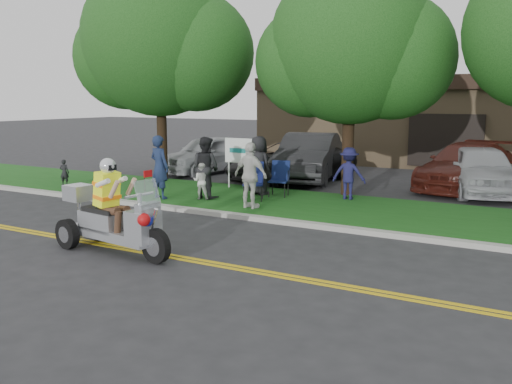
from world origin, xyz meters
The scene contains 24 objects.
ground centered at (0.00, 0.00, 0.00)m, with size 120.00×120.00×0.00m, color #28282B.
centerline_near centered at (0.00, -0.58, 0.01)m, with size 60.00×0.10×0.01m, color gold.
centerline_far centered at (0.00, -0.42, 0.01)m, with size 60.00×0.10×0.01m, color gold.
curb centered at (0.00, 3.05, 0.06)m, with size 60.00×0.25×0.12m, color #A8A89E.
grass_verge centered at (0.00, 5.20, 0.06)m, with size 60.00×4.00×0.10m, color #184E15.
commercial_building centered at (2.00, 18.98, 2.01)m, with size 18.00×8.20×4.00m.
tree_left centered at (-6.44, 7.03, 4.85)m, with size 6.62×5.40×7.78m.
tree_mid centered at (0.55, 7.23, 4.43)m, with size 5.88×4.80×7.05m.
business_sign centered at (-2.90, 6.60, 1.26)m, with size 1.25×0.06×1.75m.
trike_scooter centered at (-1.53, -0.80, 0.66)m, with size 2.89×1.07×1.89m.
lawn_chair_a centered at (-1.21, 6.00, 0.70)m, with size 0.67×0.69×1.06m.
lawn_chair_b centered at (-1.59, 5.06, 0.72)m, with size 0.77×0.78×1.10m.
spectator_adult_left centered at (-4.10, 3.87, 1.04)m, with size 0.68×0.45×1.87m, color #192646.
spectator_adult_mid centered at (-2.96, 4.59, 1.02)m, with size 0.89×0.69×1.82m, color black.
spectator_adult_right centered at (-1.04, 3.92, 1.00)m, with size 1.04×0.43×1.78m, color silver.
spectator_chair_a centered at (0.82, 6.46, 0.87)m, with size 0.98×0.57×1.52m, color #1B1A49.
spectator_chair_b centered at (-1.88, 5.89, 1.00)m, with size 0.88×0.57×1.80m, color black.
child_left centered at (-8.50, 4.21, 0.55)m, with size 0.32×0.21×0.89m, color black.
child_right centered at (-2.94, 4.35, 0.64)m, with size 0.52×0.41×1.08m, color silver.
parked_car_far_left centered at (-6.43, 9.81, 0.77)m, with size 1.82×4.53×1.54m, color #A7AAAE.
parked_car_left centered at (-2.00, 10.00, 0.87)m, with size 1.85×5.29×1.74m, color #2A2A2C.
parked_car_mid centered at (-2.50, 9.45, 0.73)m, with size 2.41×5.23×1.45m, color black.
parked_car_right centered at (3.47, 10.79, 0.77)m, with size 2.16×5.31×1.54m, color #4A1811.
parked_car_far_right centered at (4.00, 9.94, 0.79)m, with size 1.87×4.65×1.58m, color #ACADB3.
Camera 1 is at (6.06, -8.55, 3.03)m, focal length 38.00 mm.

